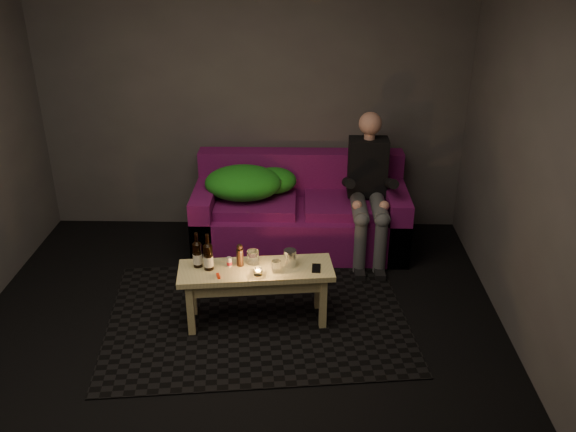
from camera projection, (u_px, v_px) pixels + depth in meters
name	position (u px, v px, depth m)	size (l,w,h in m)	color
floor	(232.00, 367.00, 4.17)	(4.50, 4.50, 0.00)	black
room	(229.00, 114.00, 3.88)	(4.50, 4.50, 4.50)	silver
rug	(258.00, 316.00, 4.70)	(2.27, 1.65, 0.01)	black
sofa	(300.00, 215.00, 5.67)	(1.92, 0.86, 0.82)	#6A0E59
green_blanket	(248.00, 182.00, 5.53)	(0.84, 0.58, 0.29)	#26971B
person	(369.00, 185.00, 5.36)	(0.35, 0.80, 1.28)	black
coffee_table	(256.00, 278.00, 4.49)	(1.17, 0.48, 0.46)	tan
beer_bottle_a	(197.00, 254.00, 4.44)	(0.07, 0.07, 0.27)	black
beer_bottle_b	(208.00, 256.00, 4.40)	(0.07, 0.07, 0.28)	black
salt_shaker	(229.00, 262.00, 4.46)	(0.04, 0.04, 0.08)	silver
pepper_mill	(240.00, 258.00, 4.46)	(0.05, 0.05, 0.13)	black
tumbler_back	(253.00, 257.00, 4.49)	(0.09, 0.09, 0.10)	white
tealight	(258.00, 272.00, 4.36)	(0.06, 0.06, 0.05)	white
tumbler_front	(276.00, 266.00, 4.40)	(0.07, 0.07, 0.09)	white
steel_cup	(290.00, 258.00, 4.46)	(0.09, 0.09, 0.13)	silver
smartphone	(316.00, 268.00, 4.45)	(0.06, 0.13, 0.01)	black
red_lighter	(218.00, 276.00, 4.34)	(0.02, 0.07, 0.01)	red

